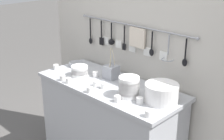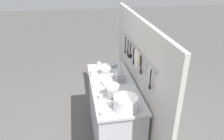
{
  "view_description": "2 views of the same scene",
  "coord_description": "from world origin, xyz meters",
  "px_view_note": "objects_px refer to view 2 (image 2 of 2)",
  "views": [
    {
      "loc": [
        1.68,
        -1.69,
        1.94
      ],
      "look_at": [
        0.03,
        -0.0,
        1.04
      ],
      "focal_mm": 50.0,
      "sensor_mm": 36.0,
      "label": 1
    },
    {
      "loc": [
        2.28,
        -0.42,
        2.25
      ],
      "look_at": [
        -0.08,
        -0.0,
        1.08
      ],
      "focal_mm": 35.0,
      "sensor_mm": 36.0,
      "label": 2
    }
  ],
  "objects_px": {
    "steel_mixing_bowl": "(112,65)",
    "cutlery_caddy": "(120,77)",
    "cup_beside_plates": "(92,72)",
    "cup_mid_row": "(104,82)",
    "cup_back_right": "(113,76)",
    "cup_front_right": "(106,85)",
    "cup_back_left": "(99,64)",
    "plate_stack": "(126,103)",
    "cup_edge_near": "(111,103)",
    "cup_by_caddy": "(93,75)",
    "cup_edge_far": "(101,97)",
    "bowl_stack_wide_centre": "(112,91)",
    "bowl_stack_tall_left": "(105,71)",
    "cup_centre": "(103,114)",
    "cup_front_left": "(95,85)"
  },
  "relations": [
    {
      "from": "cup_back_right",
      "to": "cup_edge_far",
      "type": "xyz_separation_m",
      "value": [
        0.47,
        -0.22,
        0.0
      ]
    },
    {
      "from": "cup_front_right",
      "to": "plate_stack",
      "type": "bearing_deg",
      "value": 15.44
    },
    {
      "from": "cup_front_left",
      "to": "steel_mixing_bowl",
      "type": "bearing_deg",
      "value": 150.2
    },
    {
      "from": "bowl_stack_wide_centre",
      "to": "cup_by_caddy",
      "type": "height_order",
      "value": "bowl_stack_wide_centre"
    },
    {
      "from": "cup_beside_plates",
      "to": "cup_mid_row",
      "type": "height_order",
      "value": "same"
    },
    {
      "from": "steel_mixing_bowl",
      "to": "cup_by_caddy",
      "type": "bearing_deg",
      "value": -48.5
    },
    {
      "from": "cup_mid_row",
      "to": "cup_beside_plates",
      "type": "bearing_deg",
      "value": -158.63
    },
    {
      "from": "cup_front_right",
      "to": "cup_mid_row",
      "type": "distance_m",
      "value": 0.08
    },
    {
      "from": "plate_stack",
      "to": "cutlery_caddy",
      "type": "bearing_deg",
      "value": 173.51
    },
    {
      "from": "cup_beside_plates",
      "to": "steel_mixing_bowl",
      "type": "bearing_deg",
      "value": 122.07
    },
    {
      "from": "cup_back_right",
      "to": "cup_back_left",
      "type": "height_order",
      "value": "same"
    },
    {
      "from": "bowl_stack_wide_centre",
      "to": "cup_back_right",
      "type": "height_order",
      "value": "bowl_stack_wide_centre"
    },
    {
      "from": "bowl_stack_tall_left",
      "to": "cutlery_caddy",
      "type": "distance_m",
      "value": 0.28
    },
    {
      "from": "bowl_stack_wide_centre",
      "to": "cup_beside_plates",
      "type": "distance_m",
      "value": 0.64
    },
    {
      "from": "cup_mid_row",
      "to": "bowl_stack_wide_centre",
      "type": "bearing_deg",
      "value": 8.03
    },
    {
      "from": "steel_mixing_bowl",
      "to": "cutlery_caddy",
      "type": "xyz_separation_m",
      "value": [
        0.45,
        0.02,
        0.04
      ]
    },
    {
      "from": "cup_back_left",
      "to": "bowl_stack_tall_left",
      "type": "bearing_deg",
      "value": 10.13
    },
    {
      "from": "cup_edge_far",
      "to": "plate_stack",
      "type": "bearing_deg",
      "value": 44.87
    },
    {
      "from": "bowl_stack_wide_centre",
      "to": "cup_mid_row",
      "type": "bearing_deg",
      "value": -171.97
    },
    {
      "from": "steel_mixing_bowl",
      "to": "cup_by_caddy",
      "type": "relative_size",
      "value": 2.83
    },
    {
      "from": "cup_edge_far",
      "to": "cup_edge_near",
      "type": "distance_m",
      "value": 0.16
    },
    {
      "from": "plate_stack",
      "to": "cup_by_caddy",
      "type": "relative_size",
      "value": 5.13
    },
    {
      "from": "cup_back_left",
      "to": "cup_by_caddy",
      "type": "bearing_deg",
      "value": -19.71
    },
    {
      "from": "cup_back_right",
      "to": "cup_beside_plates",
      "type": "bearing_deg",
      "value": -118.72
    },
    {
      "from": "cup_by_caddy",
      "to": "cup_edge_near",
      "type": "height_order",
      "value": "same"
    },
    {
      "from": "cup_beside_plates",
      "to": "cup_edge_near",
      "type": "relative_size",
      "value": 1.0
    },
    {
      "from": "cup_back_right",
      "to": "cup_front_left",
      "type": "height_order",
      "value": "same"
    },
    {
      "from": "steel_mixing_bowl",
      "to": "cup_edge_near",
      "type": "height_order",
      "value": "cup_edge_near"
    },
    {
      "from": "bowl_stack_tall_left",
      "to": "steel_mixing_bowl",
      "type": "bearing_deg",
      "value": 147.6
    },
    {
      "from": "bowl_stack_wide_centre",
      "to": "cup_mid_row",
      "type": "distance_m",
      "value": 0.33
    },
    {
      "from": "cup_centre",
      "to": "cup_beside_plates",
      "type": "distance_m",
      "value": 0.91
    },
    {
      "from": "steel_mixing_bowl",
      "to": "cutlery_caddy",
      "type": "height_order",
      "value": "cutlery_caddy"
    },
    {
      "from": "steel_mixing_bowl",
      "to": "cup_beside_plates",
      "type": "xyz_separation_m",
      "value": [
        0.19,
        -0.31,
        0.0
      ]
    },
    {
      "from": "bowl_stack_tall_left",
      "to": "cup_centre",
      "type": "height_order",
      "value": "bowl_stack_tall_left"
    },
    {
      "from": "plate_stack",
      "to": "cup_mid_row",
      "type": "distance_m",
      "value": 0.57
    },
    {
      "from": "cutlery_caddy",
      "to": "cup_edge_near",
      "type": "distance_m",
      "value": 0.53
    },
    {
      "from": "cup_front_right",
      "to": "cup_mid_row",
      "type": "relative_size",
      "value": 1.0
    },
    {
      "from": "bowl_stack_tall_left",
      "to": "steel_mixing_bowl",
      "type": "relative_size",
      "value": 1.08
    },
    {
      "from": "plate_stack",
      "to": "cup_back_right",
      "type": "relative_size",
      "value": 5.13
    },
    {
      "from": "cutlery_caddy",
      "to": "cup_edge_far",
      "type": "xyz_separation_m",
      "value": [
        0.35,
        -0.29,
        -0.04
      ]
    },
    {
      "from": "cup_back_right",
      "to": "cup_edge_near",
      "type": "xyz_separation_m",
      "value": [
        0.61,
        -0.13,
        0.0
      ]
    },
    {
      "from": "cup_centre",
      "to": "bowl_stack_wide_centre",
      "type": "bearing_deg",
      "value": 154.46
    },
    {
      "from": "bowl_stack_wide_centre",
      "to": "steel_mixing_bowl",
      "type": "relative_size",
      "value": 1.16
    },
    {
      "from": "cup_front_left",
      "to": "bowl_stack_wide_centre",
      "type": "bearing_deg",
      "value": 30.94
    },
    {
      "from": "cup_by_caddy",
      "to": "cup_edge_far",
      "type": "distance_m",
      "value": 0.53
    },
    {
      "from": "cup_edge_far",
      "to": "cup_mid_row",
      "type": "relative_size",
      "value": 1.0
    },
    {
      "from": "steel_mixing_bowl",
      "to": "plate_stack",
      "type": "bearing_deg",
      "value": -2.65
    },
    {
      "from": "cup_back_left",
      "to": "cutlery_caddy",
      "type": "bearing_deg",
      "value": 21.55
    },
    {
      "from": "cup_back_left",
      "to": "cup_front_right",
      "type": "bearing_deg",
      "value": 0.86
    },
    {
      "from": "plate_stack",
      "to": "cutlery_caddy",
      "type": "xyz_separation_m",
      "value": [
        -0.58,
        0.07,
        -0.01
      ]
    }
  ]
}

